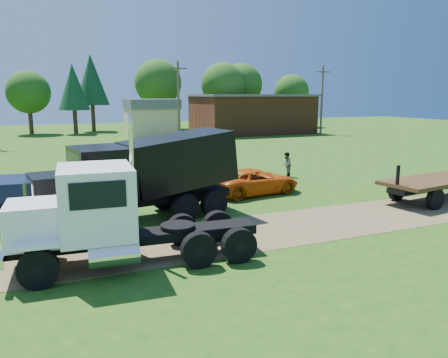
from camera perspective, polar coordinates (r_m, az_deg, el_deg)
name	(u,v)px	position (r m, az deg, el deg)	size (l,w,h in m)	color
ground	(295,226)	(17.96, 9.20, -6.10)	(140.00, 140.00, 0.00)	#204E11
dirt_track	(295,226)	(17.96, 9.21, -6.08)	(120.00, 4.20, 0.01)	brown
white_semi_tractor	(100,217)	(13.79, -15.85, -4.76)	(7.80, 3.04, 4.65)	black
black_dump_truck	(144,172)	(18.54, -10.37, 0.87)	(8.72, 3.76, 3.70)	black
orange_pickup	(255,181)	(23.39, 4.10, -0.30)	(2.24, 4.85, 1.35)	#D25109
flatbed_trailer	(447,182)	(24.91, 27.12, -0.33)	(8.19, 3.42, 2.04)	#332110
spectator_b	(286,165)	(28.39, 8.15, 1.87)	(0.78, 0.60, 1.60)	#999999
brick_building	(252,114)	(60.97, 3.61, 8.51)	(15.40, 10.40, 5.30)	brown
tan_shed	(152,117)	(56.14, -9.41, 7.94)	(6.20, 5.40, 4.70)	tan
utility_poles	(178,99)	(51.78, -5.96, 10.32)	(42.20, 0.28, 9.00)	#473428
tree_row	(125,84)	(65.53, -12.87, 11.97)	(58.55, 13.31, 11.42)	#372B16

